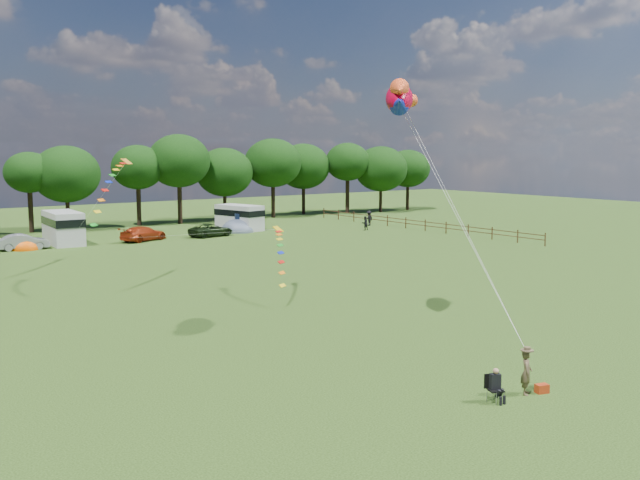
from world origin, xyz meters
TOP-DOWN VIEW (x-y plane):
  - ground_plane at (0.00, 0.00)m, footprint 180.00×180.00m
  - tree_line at (5.30, 54.99)m, footprint 102.98×10.98m
  - fence at (32.00, 34.50)m, footprint 0.12×33.12m
  - car_b at (-5.91, 42.97)m, footprint 3.99×1.83m
  - car_c at (4.71, 42.55)m, footprint 5.02×3.51m
  - car_d at (11.45, 41.92)m, footprint 4.86×2.77m
  - campervan_c at (-1.98, 44.80)m, footprint 2.93×6.18m
  - campervan_d at (16.53, 45.19)m, footprint 3.48×5.84m
  - tent_orange at (-5.76, 43.42)m, footprint 2.93×3.21m
  - tent_greyblue at (15.60, 43.97)m, footprint 3.53×3.87m
  - awning_navy at (17.13, 44.46)m, footprint 3.64×3.30m
  - kite_flyer at (-0.92, -5.52)m, footprint 0.68×0.65m
  - camp_chair at (-2.42, -5.36)m, footprint 0.63×0.65m
  - kite_bag at (-0.35, -5.77)m, footprint 0.51×0.41m
  - fish_kite at (2.03, 4.48)m, footprint 3.41×3.60m
  - streamer_kite_b at (-5.38, 22.16)m, footprint 4.33×4.68m
  - streamer_kite_c at (1.39, 13.89)m, footprint 3.17×4.87m
  - walker_a at (27.17, 37.14)m, footprint 0.73×0.46m
  - walker_b at (30.48, 40.39)m, footprint 1.18×0.75m

SIDE VIEW (x-z plane):
  - ground_plane at x=0.00m, z-range 0.00..0.00m
  - tent_greyblue at x=15.60m, z-range -1.29..1.33m
  - tent_orange at x=-5.76m, z-range -1.13..1.17m
  - kite_bag at x=-0.35m, z-range 0.00..0.32m
  - car_d at x=11.45m, z-range 0.00..1.25m
  - car_b at x=-5.91m, z-range 0.00..1.36m
  - car_c at x=4.71m, z-range 0.00..1.39m
  - fence at x=32.00m, z-range 0.10..1.30m
  - camp_chair at x=-2.42m, z-range 0.11..1.31m
  - walker_a at x=27.17m, z-range 0.00..1.50m
  - kite_flyer at x=-0.92m, z-range 0.00..1.57m
  - walker_b at x=30.48m, z-range 0.00..1.69m
  - awning_navy at x=17.13m, z-range 0.00..1.87m
  - campervan_d at x=16.53m, z-range 0.10..2.78m
  - campervan_c at x=-1.98m, z-range 0.11..3.07m
  - streamer_kite_c at x=1.39m, z-range 1.55..4.35m
  - tree_line at x=5.30m, z-range 1.21..11.48m
  - streamer_kite_b at x=-5.38m, z-range 4.77..8.58m
  - fish_kite at x=2.03m, z-range 9.87..11.97m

